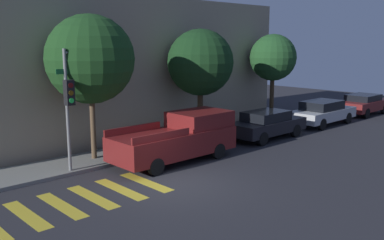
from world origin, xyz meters
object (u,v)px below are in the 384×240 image
tree_midblock (200,63)px  sedan_near_corner (267,124)px  sedan_far_end (363,104)px  traffic_light_pole (81,87)px  tree_near_corner (90,59)px  pickup_truck (179,138)px  tree_far_end (273,58)px  sedan_middle (322,112)px

tree_midblock → sedan_near_corner: bearing=-42.4°
sedan_far_end → sedan_near_corner: bearing=180.0°
traffic_light_pole → tree_near_corner: (0.98, 0.99, 0.93)m
sedan_near_corner → tree_midblock: (-2.48, 2.26, 3.06)m
pickup_truck → sedan_far_end: bearing=-0.0°
sedan_near_corner → tree_far_end: tree_far_end is taller
pickup_truck → sedan_near_corner: size_ratio=1.21×
sedan_middle → tree_midblock: size_ratio=0.86×
traffic_light_pole → tree_far_end: bearing=4.4°
sedan_near_corner → sedan_far_end: bearing=-0.0°
sedan_middle → sedan_far_end: sedan_middle is taller
tree_midblock → tree_far_end: size_ratio=1.04×
tree_midblock → sedan_far_end: bearing=-9.9°
sedan_far_end → tree_far_end: size_ratio=0.80×
pickup_truck → sedan_near_corner: bearing=0.0°
traffic_light_pole → tree_near_corner: size_ratio=0.78×
sedan_near_corner → tree_near_corner: tree_near_corner is taller
sedan_middle → tree_far_end: bearing=130.2°
traffic_light_pole → tree_near_corner: tree_near_corner is taller
traffic_light_pole → pickup_truck: bearing=-19.3°
tree_midblock → tree_near_corner: bearing=180.0°
traffic_light_pole → tree_near_corner: 1.68m
traffic_light_pole → tree_far_end: tree_far_end is taller
traffic_light_pole → sedan_near_corner: traffic_light_pole is taller
traffic_light_pole → sedan_middle: bearing=-4.9°
sedan_middle → pickup_truck: bearing=-180.0°
traffic_light_pole → sedan_far_end: 20.21m
tree_near_corner → tree_midblock: size_ratio=1.08×
pickup_truck → tree_far_end: (9.28, 2.26, 2.93)m
pickup_truck → sedan_far_end: (16.40, -0.00, -0.23)m
sedan_near_corner → sedan_middle: 5.32m
sedan_middle → traffic_light_pole: bearing=175.1°
sedan_near_corner → sedan_far_end: size_ratio=1.05×
tree_near_corner → tree_far_end: tree_near_corner is taller
tree_near_corner → tree_far_end: 11.92m
sedan_middle → sedan_far_end: 5.21m
traffic_light_pole → tree_far_end: (12.90, 0.99, 0.68)m
sedan_near_corner → tree_midblock: 4.54m
sedan_far_end → sedan_middle: bearing=180.0°
sedan_near_corner → tree_near_corner: bearing=165.1°
pickup_truck → tree_near_corner: tree_near_corner is taller
traffic_light_pole → sedan_near_corner: size_ratio=1.04×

